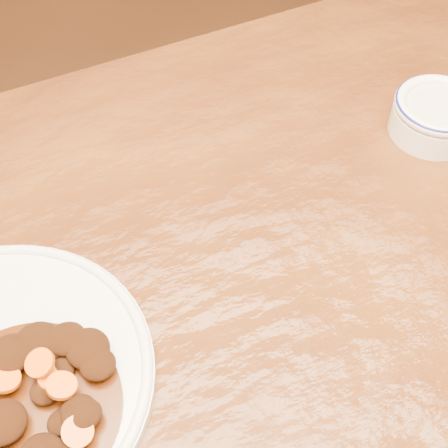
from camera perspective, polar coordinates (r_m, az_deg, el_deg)
name	(u,v)px	position (r m, az deg, el deg)	size (l,w,h in m)	color
dining_table	(254,360)	(0.68, 2.73, -12.30)	(1.51, 0.91, 0.75)	#5D3110
mince_stew	(29,402)	(0.57, -17.39, -15.30)	(0.17, 0.17, 0.03)	#461D07
dip_bowl	(436,114)	(0.80, 18.84, 9.47)	(0.11, 0.11, 0.05)	white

